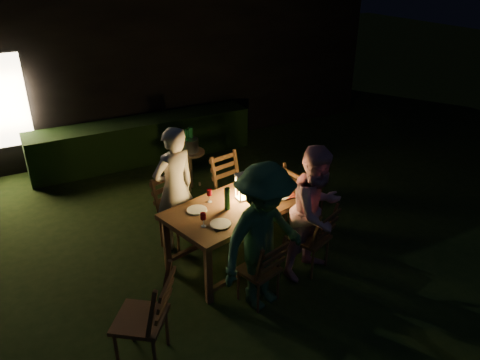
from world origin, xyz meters
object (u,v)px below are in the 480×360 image
side_table (190,156)px  bottle_bucket_b (191,141)px  chair_spare (144,333)px  ice_bucket (189,145)px  chair_end (303,205)px  bottle_table (227,199)px  lantern (242,188)px  chair_near_right (310,249)px  person_house_side (175,189)px  person_opp_right (316,212)px  chair_far_left (179,225)px  chair_far_right (234,201)px  person_opp_left (264,238)px  dining_table (242,208)px  bottle_bucket_a (187,144)px  chair_near_left (259,280)px

side_table → bottle_bucket_b: bottle_bucket_b is taller
chair_spare → ice_bucket: chair_spare is taller
chair_end → bottle_table: (-1.43, -0.37, 0.65)m
lantern → side_table: size_ratio=0.52×
chair_end → lantern: (-1.15, -0.25, 0.67)m
chair_end → ice_bucket: size_ratio=3.35×
chair_near_right → person_house_side: (-1.27, 1.31, 0.56)m
person_opp_right → side_table: person_opp_right is taller
chair_far_left → chair_end: size_ratio=1.03×
chair_far_right → person_house_side: person_house_side is taller
person_opp_right → person_opp_left: bearing=180.0°
person_house_side → bottle_table: (0.40, -0.74, 0.10)m
chair_far_right → person_opp_right: person_opp_right is taller
person_opp_right → bottle_table: (-0.88, 0.62, 0.11)m
bottle_bucket_b → chair_spare: bearing=-120.2°
lantern → bottle_bucket_b: bearing=84.5°
dining_table → side_table: 2.19m
chair_near_right → side_table: (-0.44, 2.81, 0.30)m
lantern → bottle_table: size_ratio=1.25×
person_house_side → lantern: bearing=123.0°
dining_table → bottle_bucket_b: bottle_bucket_b is taller
chair_spare → person_opp_left: (1.44, 0.16, 0.55)m
chair_far_right → chair_near_right: bearing=88.5°
person_opp_right → side_table: 2.90m
dining_table → chair_near_right: (0.63, -0.63, -0.45)m
chair_far_right → side_table: chair_far_right is taller
lantern → ice_bucket: bearing=85.7°
bottle_bucket_a → ice_bucket: bearing=38.7°
bottle_bucket_a → lantern: bearing=-93.0°
person_opp_right → person_opp_left: 0.90m
dining_table → bottle_bucket_a: bottle_bucket_a is taller
chair_end → person_opp_left: size_ratio=0.58×
chair_far_right → chair_end: chair_far_right is taller
person_opp_right → chair_far_right: bearing=86.4°
chair_near_right → bottle_bucket_b: bearing=75.4°
lantern → bottle_bucket_b: 2.17m
side_table → bottle_bucket_b: size_ratio=2.10×
side_table → bottle_bucket_a: 0.25m
bottle_bucket_b → dining_table: bearing=-96.3°
chair_spare → chair_far_right: bearing=-8.8°
chair_far_right → person_opp_right: bearing=88.5°
dining_table → chair_end: size_ratio=2.14×
chair_near_left → bottle_bucket_b: bottle_bucket_b is taller
chair_far_left → bottle_table: bottle_table is taller
person_opp_left → lantern: bearing=60.1°
chair_end → ice_bucket: chair_end is taller
chair_spare → person_opp_right: size_ratio=0.64×
dining_table → person_house_side: 0.94m
person_opp_left → ice_bucket: 3.11m
dining_table → bottle_table: (-0.24, -0.06, 0.22)m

